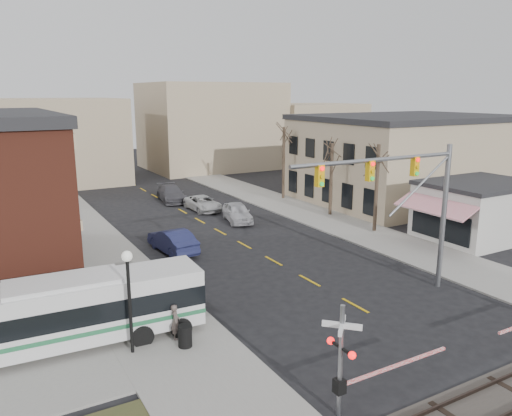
% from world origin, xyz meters
% --- Properties ---
extents(ground, '(160.00, 160.00, 0.00)m').
position_xyz_m(ground, '(0.00, 0.00, 0.00)').
color(ground, black).
rests_on(ground, ground).
extents(sidewalk_west, '(5.00, 60.00, 0.12)m').
position_xyz_m(sidewalk_west, '(-9.50, 20.00, 0.06)').
color(sidewalk_west, gray).
rests_on(sidewalk_west, ground).
extents(sidewalk_east, '(5.00, 60.00, 0.12)m').
position_xyz_m(sidewalk_east, '(9.50, 20.00, 0.06)').
color(sidewalk_east, gray).
rests_on(sidewalk_east, ground).
extents(tan_building, '(20.30, 15.30, 8.50)m').
position_xyz_m(tan_building, '(22.00, 20.00, 4.26)').
color(tan_building, tan).
rests_on(tan_building, ground).
extents(awning_shop, '(9.74, 6.20, 4.30)m').
position_xyz_m(awning_shop, '(15.97, 7.00, 2.16)').
color(awning_shop, beige).
rests_on(awning_shop, ground).
extents(tree_east_a, '(0.28, 0.28, 6.75)m').
position_xyz_m(tree_east_a, '(10.50, 12.00, 3.50)').
color(tree_east_a, '#382B21').
rests_on(tree_east_a, sidewalk_east).
extents(tree_east_b, '(0.28, 0.28, 6.30)m').
position_xyz_m(tree_east_b, '(10.80, 18.00, 3.27)').
color(tree_east_b, '#382B21').
rests_on(tree_east_b, sidewalk_east).
extents(tree_east_c, '(0.28, 0.28, 7.20)m').
position_xyz_m(tree_east_c, '(11.00, 26.00, 3.72)').
color(tree_east_c, '#382B21').
rests_on(tree_east_c, sidewalk_east).
extents(transit_bus, '(11.64, 3.12, 2.97)m').
position_xyz_m(transit_bus, '(-13.54, 4.62, 1.69)').
color(transit_bus, silver).
rests_on(transit_bus, ground).
extents(traffic_signal_mast, '(10.26, 0.30, 8.00)m').
position_xyz_m(traffic_signal_mast, '(2.99, 1.74, 5.75)').
color(traffic_signal_mast, gray).
rests_on(traffic_signal_mast, ground).
extents(rr_crossing_west, '(5.60, 1.36, 4.00)m').
position_xyz_m(rr_crossing_west, '(-5.97, -4.60, 1.97)').
color(rr_crossing_west, gray).
rests_on(rr_crossing_west, ground).
extents(street_lamp, '(0.44, 0.44, 4.41)m').
position_xyz_m(street_lamp, '(-11.32, 2.78, 3.27)').
color(street_lamp, black).
rests_on(street_lamp, sidewalk_west).
extents(trash_bin, '(0.60, 0.60, 0.94)m').
position_xyz_m(trash_bin, '(-9.22, 2.16, 0.59)').
color(trash_bin, black).
rests_on(trash_bin, sidewalk_west).
extents(car_a, '(2.89, 4.97, 1.59)m').
position_xyz_m(car_a, '(2.70, 20.23, 0.79)').
color(car_a, '#B3B3B8').
rests_on(car_a, ground).
extents(car_b, '(2.13, 5.03, 1.62)m').
position_xyz_m(car_b, '(-5.00, 15.03, 0.81)').
color(car_b, '#1B1F45').
rests_on(car_b, ground).
extents(car_c, '(2.27, 4.81, 1.33)m').
position_xyz_m(car_c, '(1.81, 25.43, 0.66)').
color(car_c, '#B6B6B6').
rests_on(car_c, ground).
extents(car_d, '(2.88, 5.65, 1.57)m').
position_xyz_m(car_d, '(0.67, 30.63, 0.78)').
color(car_d, '#48474C').
rests_on(car_d, ground).
extents(pedestrian_near, '(0.57, 0.68, 1.58)m').
position_xyz_m(pedestrian_near, '(-9.32, 3.03, 0.91)').
color(pedestrian_near, '#5B4E49').
rests_on(pedestrian_near, sidewalk_west).
extents(pedestrian_far, '(1.12, 1.11, 1.83)m').
position_xyz_m(pedestrian_far, '(-10.16, 8.22, 1.03)').
color(pedestrian_far, '#3A4265').
rests_on(pedestrian_far, sidewalk_west).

